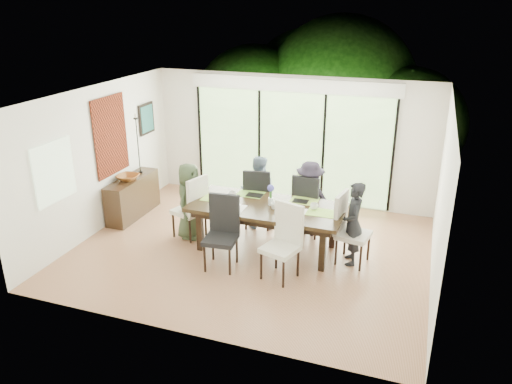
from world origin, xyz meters
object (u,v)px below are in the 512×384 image
(vase, at_px, (271,201))
(bowl, at_px, (128,177))
(chair_near_left, at_px, (220,234))
(cup_a, at_px, (232,195))
(sideboard, at_px, (133,197))
(cup_c, at_px, (314,206))
(laptop, at_px, (219,201))
(person_left_end, at_px, (189,201))
(person_far_left, at_px, (258,192))
(chair_far_left, at_px, (258,197))
(person_right_end, at_px, (353,224))
(cup_b, at_px, (274,206))
(chair_near_right, at_px, (280,243))
(chair_left_end, at_px, (189,206))
(chair_right_end, at_px, (354,230))
(person_far_right, at_px, (310,198))
(chair_far_right, at_px, (310,203))
(table_top, at_px, (267,207))

(vase, xyz_separation_m, bowl, (-3.05, 0.33, -0.04))
(bowl, bearing_deg, chair_near_left, -26.55)
(cup_a, distance_m, sideboard, 2.37)
(cup_c, bearing_deg, chair_near_left, -143.27)
(laptop, bearing_deg, person_left_end, 148.38)
(person_far_left, bearing_deg, sideboard, -6.59)
(chair_far_left, height_order, bowl, chair_far_left)
(chair_near_left, bearing_deg, vase, 53.50)
(person_right_end, xyz_separation_m, cup_b, (-1.33, -0.10, 0.17))
(chair_near_right, bearing_deg, laptop, 167.59)
(person_far_left, bearing_deg, person_left_end, 24.41)
(chair_left_end, height_order, person_right_end, person_right_end)
(person_right_end, bearing_deg, chair_near_left, -81.02)
(chair_near_right, relative_size, vase, 9.17)
(chair_near_right, xyz_separation_m, sideboard, (-3.50, 1.35, -0.20))
(chair_right_end, distance_m, person_far_right, 1.27)
(vase, bearing_deg, person_far_right, 57.34)
(person_left_end, bearing_deg, cup_b, -92.47)
(chair_left_end, bearing_deg, chair_far_right, 130.00)
(cup_b, bearing_deg, bowl, 171.36)
(person_far_right, bearing_deg, cup_a, 24.85)
(vase, bearing_deg, sideboard, 172.00)
(chair_left_end, xyz_separation_m, vase, (1.55, 0.05, 0.29))
(laptop, xyz_separation_m, sideboard, (-2.15, 0.58, -0.44))
(person_right_end, height_order, cup_c, person_right_end)
(person_left_end, xyz_separation_m, cup_b, (1.63, -0.10, 0.17))
(chair_left_end, height_order, chair_near_left, same)
(chair_left_end, bearing_deg, cup_c, 109.97)
(chair_far_right, height_order, chair_near_left, same)
(chair_far_right, height_order, laptop, chair_far_right)
(chair_near_right, bearing_deg, chair_far_right, 105.62)
(vase, xyz_separation_m, cup_c, (0.75, 0.05, -0.01))
(chair_right_end, relative_size, sideboard, 0.85)
(chair_near_left, distance_m, person_right_end, 2.17)
(person_far_right, bearing_deg, person_left_end, 18.55)
(person_right_end, relative_size, laptop, 3.91)
(table_top, relative_size, bowl, 6.23)
(person_left_end, distance_m, cup_a, 0.81)
(chair_left_end, distance_m, cup_a, 0.86)
(table_top, height_order, person_far_left, person_far_left)
(laptop, relative_size, bowl, 0.86)
(chair_far_right, height_order, cup_b, chair_far_right)
(chair_right_end, distance_m, sideboard, 4.53)
(chair_left_end, bearing_deg, table_top, 107.48)
(person_left_end, bearing_deg, chair_left_end, 91.04)
(person_far_left, bearing_deg, chair_near_right, 104.74)
(chair_right_end, height_order, chair_near_right, same)
(person_far_left, bearing_deg, chair_far_right, 166.69)
(table_top, distance_m, person_far_right, 1.00)
(table_top, bearing_deg, chair_far_left, 117.90)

